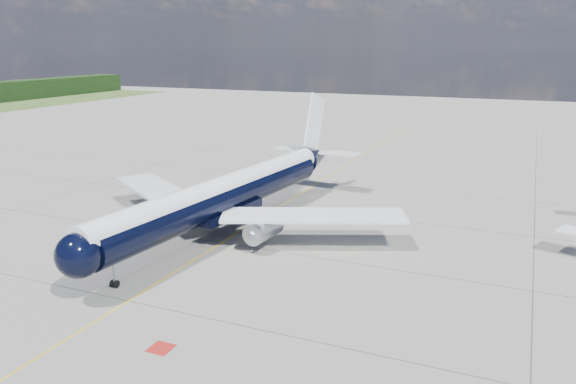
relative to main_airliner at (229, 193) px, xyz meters
name	(u,v)px	position (x,y,z in m)	size (l,w,h in m)	color
ground	(295,197)	(1.13, 16.05, -4.27)	(320.00, 320.00, 0.00)	gray
taxiway_centerline	(280,206)	(1.13, 11.05, -4.27)	(0.16, 160.00, 0.01)	#EBB50C
red_marking	(161,348)	(7.93, -23.95, -4.27)	(1.60, 1.60, 0.01)	maroon
main_airliner	(229,193)	(0.00, 0.00, 0.00)	(39.00, 47.66, 13.76)	black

